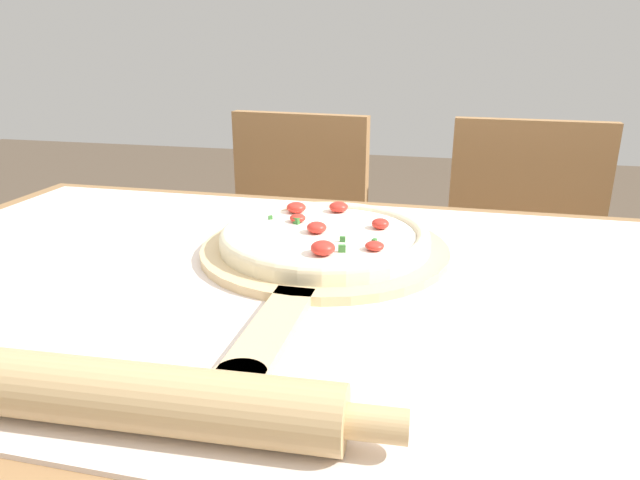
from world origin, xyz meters
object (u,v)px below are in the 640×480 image
(rolling_pin, at_px, (100,392))
(chair_right, at_px, (520,277))
(pizza, at_px, (325,236))
(chair_left, at_px, (289,257))
(pizza_peel, at_px, (321,255))

(rolling_pin, relative_size, chair_right, 0.53)
(rolling_pin, height_order, chair_right, chair_right)
(pizza, bearing_deg, chair_right, 61.48)
(pizza, distance_m, rolling_pin, 0.42)
(pizza, height_order, chair_right, chair_right)
(chair_left, bearing_deg, chair_right, 6.08)
(pizza_peel, bearing_deg, chair_right, 62.28)
(rolling_pin, distance_m, chair_left, 1.11)
(pizza_peel, distance_m, chair_right, 0.81)
(rolling_pin, height_order, chair_left, chair_left)
(rolling_pin, bearing_deg, pizza, 78.12)
(chair_left, height_order, chair_right, same)
(pizza, relative_size, rolling_pin, 0.62)
(pizza_peel, relative_size, chair_right, 0.60)
(pizza_peel, distance_m, chair_left, 0.76)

